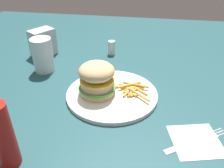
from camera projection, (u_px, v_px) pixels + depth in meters
name	position (u px, v px, depth m)	size (l,w,h in m)	color
ground_plane	(104.00, 94.00, 0.71)	(1.60, 1.60, 0.00)	#1E474C
plate	(112.00, 94.00, 0.70)	(0.27, 0.27, 0.01)	white
sandwich	(97.00, 79.00, 0.67)	(0.11, 0.11, 0.10)	tan
fries_pile	(133.00, 89.00, 0.71)	(0.11, 0.11, 0.01)	gold
napkin	(196.00, 141.00, 0.55)	(0.11, 0.11, 0.00)	white
fork	(197.00, 140.00, 0.55)	(0.11, 0.15, 0.00)	silver
drink_glass	(43.00, 56.00, 0.81)	(0.07, 0.07, 0.12)	silver
napkin_dispenser	(43.00, 43.00, 0.92)	(0.09, 0.06, 0.10)	#B7BABF
ketchup_bottle	(3.00, 136.00, 0.46)	(0.04, 0.04, 0.15)	#B21914
salt_shaker	(112.00, 48.00, 0.94)	(0.03, 0.03, 0.06)	white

